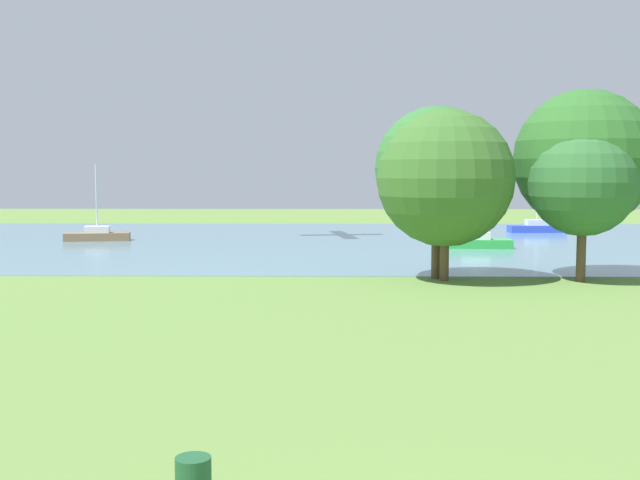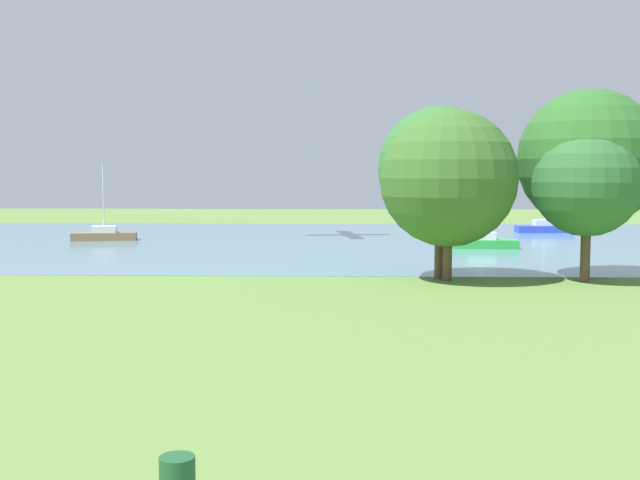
{
  "view_description": "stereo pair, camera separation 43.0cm",
  "coord_description": "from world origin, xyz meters",
  "views": [
    {
      "loc": [
        -1.49,
        -8.73,
        5.18
      ],
      "look_at": [
        -1.96,
        19.88,
        2.7
      ],
      "focal_mm": 44.14,
      "sensor_mm": 36.0,
      "label": 1
    },
    {
      "loc": [
        -1.06,
        -8.72,
        5.18
      ],
      "look_at": [
        -1.96,
        19.88,
        2.7
      ],
      "focal_mm": 44.14,
      "sensor_mm": 36.0,
      "label": 2
    }
  ],
  "objects": [
    {
      "name": "tree_east_near",
      "position": [
        10.28,
        28.48,
        4.7
      ],
      "size": [
        5.11,
        5.11,
        7.27
      ],
      "color": "brown",
      "rests_on": "ground"
    },
    {
      "name": "sailboat_brown",
      "position": [
        -19.31,
        50.11,
        0.45
      ],
      "size": [
        4.99,
        2.34,
        5.8
      ],
      "color": "brown",
      "rests_on": "water_surface"
    },
    {
      "name": "sailboat_green",
      "position": [
        8.28,
        44.77,
        0.44
      ],
      "size": [
        4.88,
        1.79,
        5.12
      ],
      "color": "green",
      "rests_on": "water_surface"
    },
    {
      "name": "water_surface",
      "position": [
        0.0,
        50.0,
        0.01
      ],
      "size": [
        140.0,
        40.0,
        0.02
      ],
      "primitive_type": "cube",
      "color": "#5E8899",
      "rests_on": "ground"
    },
    {
      "name": "sailboat_blue",
      "position": [
        16.03,
        58.94,
        0.47
      ],
      "size": [
        4.89,
        1.83,
        7.71
      ],
      "color": "blue",
      "rests_on": "water_surface"
    },
    {
      "name": "tree_mid_shore",
      "position": [
        3.84,
        28.68,
        4.89
      ],
      "size": [
        6.52,
        6.52,
        8.16
      ],
      "color": "brown",
      "rests_on": "ground"
    },
    {
      "name": "tree_west_far",
      "position": [
        10.79,
        30.05,
        5.8
      ],
      "size": [
        6.82,
        6.82,
        9.22
      ],
      "color": "brown",
      "rests_on": "ground"
    },
    {
      "name": "tree_east_far",
      "position": [
        3.53,
        29.45,
        5.35
      ],
      "size": [
        6.01,
        6.01,
        8.37
      ],
      "color": "brown",
      "rests_on": "ground"
    },
    {
      "name": "ground_plane",
      "position": [
        0.0,
        22.0,
        0.0
      ],
      "size": [
        160.0,
        160.0,
        0.0
      ],
      "primitive_type": "plane",
      "color": "olive"
    }
  ]
}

